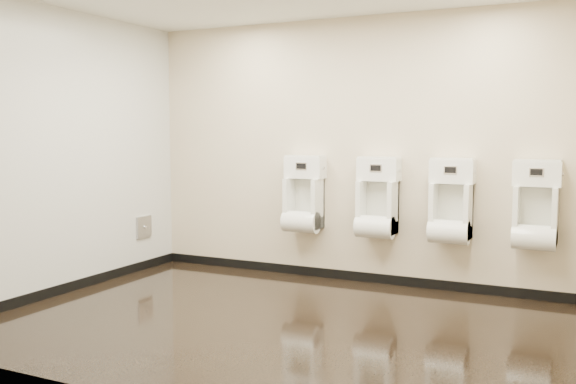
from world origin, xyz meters
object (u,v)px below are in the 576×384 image
urinal_0 (303,200)px  urinal_1 (377,204)px  access_panel (144,227)px  urinal_3 (536,212)px  urinal_2 (451,207)px

urinal_0 → urinal_1: size_ratio=1.00×
access_panel → urinal_1: (2.69, 0.40, 0.36)m
access_panel → urinal_3: (4.22, 0.40, 0.36)m
urinal_1 → access_panel: bearing=-171.4°
access_panel → urinal_1: 2.74m
urinal_0 → urinal_1: bearing=0.0°
urinal_2 → urinal_1: bearing=180.0°
urinal_0 → urinal_1: 0.83m
urinal_0 → urinal_2: size_ratio=1.00×
access_panel → urinal_3: urinal_3 is taller
access_panel → urinal_2: urinal_2 is taller
urinal_2 → urinal_3: size_ratio=1.00×
urinal_1 → urinal_3: size_ratio=1.00×
urinal_1 → urinal_2: bearing=0.0°
urinal_0 → urinal_2: 1.59m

